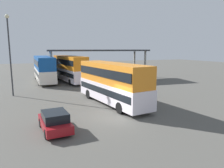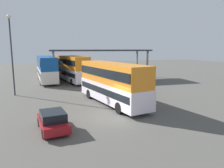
{
  "view_description": "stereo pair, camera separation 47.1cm",
  "coord_description": "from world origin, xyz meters",
  "px_view_note": "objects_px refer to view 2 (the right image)",
  "views": [
    {
      "loc": [
        -7.1,
        -14.72,
        5.46
      ],
      "look_at": [
        1.38,
        3.85,
        2.0
      ],
      "focal_mm": 33.53,
      "sensor_mm": 36.0,
      "label": 1
    },
    {
      "loc": [
        -6.67,
        -14.91,
        5.46
      ],
      "look_at": [
        1.38,
        3.85,
        2.0
      ],
      "focal_mm": 33.53,
      "sensor_mm": 36.0,
      "label": 2
    }
  ],
  "objects_px": {
    "double_decker_near_canopy": "(46,68)",
    "parked_hatchback": "(53,121)",
    "double_decker_mid_row": "(72,68)",
    "lamppost_tall": "(11,47)",
    "double_decker_main": "(112,82)"
  },
  "relations": [
    {
      "from": "double_decker_main",
      "to": "double_decker_mid_row",
      "type": "distance_m",
      "value": 15.69
    },
    {
      "from": "lamppost_tall",
      "to": "double_decker_main",
      "type": "bearing_deg",
      "value": -41.31
    },
    {
      "from": "double_decker_near_canopy",
      "to": "double_decker_mid_row",
      "type": "bearing_deg",
      "value": -116.08
    },
    {
      "from": "double_decker_near_canopy",
      "to": "lamppost_tall",
      "type": "distance_m",
      "value": 11.3
    },
    {
      "from": "double_decker_mid_row",
      "to": "lamppost_tall",
      "type": "height_order",
      "value": "lamppost_tall"
    },
    {
      "from": "double_decker_near_canopy",
      "to": "parked_hatchback",
      "type": "bearing_deg",
      "value": 176.2
    },
    {
      "from": "double_decker_mid_row",
      "to": "lamppost_tall",
      "type": "distance_m",
      "value": 11.99
    },
    {
      "from": "double_decker_near_canopy",
      "to": "lamppost_tall",
      "type": "height_order",
      "value": "lamppost_tall"
    },
    {
      "from": "double_decker_main",
      "to": "double_decker_mid_row",
      "type": "xyz_separation_m",
      "value": [
        -0.51,
        15.68,
        0.1
      ]
    },
    {
      "from": "double_decker_main",
      "to": "lamppost_tall",
      "type": "relative_size",
      "value": 1.14
    },
    {
      "from": "parked_hatchback",
      "to": "double_decker_main",
      "type": "bearing_deg",
      "value": -55.08
    },
    {
      "from": "double_decker_near_canopy",
      "to": "double_decker_mid_row",
      "type": "relative_size",
      "value": 1.07
    },
    {
      "from": "double_decker_mid_row",
      "to": "lamppost_tall",
      "type": "xyz_separation_m",
      "value": [
        -8.57,
        -7.7,
        3.32
      ]
    },
    {
      "from": "parked_hatchback",
      "to": "double_decker_mid_row",
      "type": "bearing_deg",
      "value": -18.16
    },
    {
      "from": "double_decker_main",
      "to": "lamppost_tall",
      "type": "height_order",
      "value": "lamppost_tall"
    }
  ]
}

